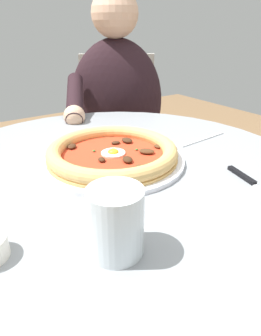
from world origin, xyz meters
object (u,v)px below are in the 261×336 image
water_glass (116,226)px  cafe_chair_diner (118,132)px  dining_table (115,218)px  diner_person (117,147)px  steak_knife (253,183)px  pizza_on_plate (113,154)px  fork_utensil (204,140)px

water_glass → cafe_chair_diner: size_ratio=0.11×
dining_table → cafe_chair_diner: cafe_chair_diner is taller
diner_person → cafe_chair_diner: diner_person is taller
dining_table → steak_knife: (-0.18, 0.23, 0.15)m
dining_table → diner_person: (-0.34, -0.54, -0.06)m
dining_table → water_glass: (0.14, 0.24, 0.19)m
steak_knife → cafe_chair_diner: size_ratio=0.24×
pizza_on_plate → dining_table: bearing=66.4°
water_glass → diner_person: 0.95m
water_glass → pizza_on_plate: bearing=-120.0°
pizza_on_plate → diner_person: (-0.33, -0.52, -0.23)m
cafe_chair_diner → fork_utensil: bearing=79.0°
steak_knife → cafe_chair_diner: 0.94m
fork_utensil → steak_knife: bearing=65.3°
dining_table → diner_person: size_ratio=0.80×
fork_utensil → pizza_on_plate: bearing=-3.6°
fork_utensil → cafe_chair_diner: size_ratio=0.20×
fork_utensil → diner_person: bearing=-95.4°
water_glass → cafe_chair_diner: cafe_chair_diner is taller
steak_knife → water_glass: bearing=1.5°
dining_table → pizza_on_plate: bearing=-113.6°
water_glass → cafe_chair_diner: (-0.56, -0.90, -0.23)m
water_glass → steak_knife: bearing=-178.5°
steak_knife → fork_utensil: 0.25m
water_glass → steak_knife: 0.33m
pizza_on_plate → fork_utensil: (-0.28, 0.02, -0.02)m
pizza_on_plate → cafe_chair_diner: (-0.41, -0.65, -0.21)m
dining_table → fork_utensil: (-0.29, 0.00, 0.15)m
water_glass → fork_utensil: 0.49m
pizza_on_plate → water_glass: bearing=60.0°
pizza_on_plate → water_glass: (0.15, 0.26, 0.02)m
pizza_on_plate → diner_person: bearing=-122.3°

